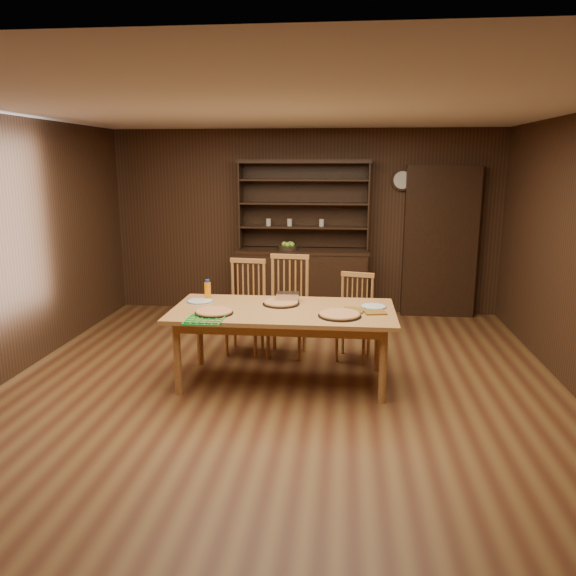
# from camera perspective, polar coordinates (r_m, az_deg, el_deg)

# --- Properties ---
(floor) EXTENTS (6.00, 6.00, 0.00)m
(floor) POSITION_cam_1_polar(r_m,az_deg,el_deg) (5.50, -0.71, -10.21)
(floor) COLOR brown
(floor) RESTS_ON ground
(room_shell) EXTENTS (6.00, 6.00, 6.00)m
(room_shell) POSITION_cam_1_polar(r_m,az_deg,el_deg) (5.10, -0.75, 6.35)
(room_shell) COLOR white
(room_shell) RESTS_ON floor
(china_hutch) EXTENTS (1.84, 0.52, 2.17)m
(china_hutch) POSITION_cam_1_polar(r_m,az_deg,el_deg) (7.97, 1.54, 1.48)
(china_hutch) COLOR black
(china_hutch) RESTS_ON floor
(doorway) EXTENTS (1.00, 0.18, 2.10)m
(doorway) POSITION_cam_1_polar(r_m,az_deg,el_deg) (8.12, 15.18, 4.51)
(doorway) COLOR black
(doorway) RESTS_ON floor
(wall_clock) EXTENTS (0.30, 0.05, 0.30)m
(wall_clock) POSITION_cam_1_polar(r_m,az_deg,el_deg) (8.04, 11.53, 10.71)
(wall_clock) COLOR black
(wall_clock) RESTS_ON room_shell
(dining_table) EXTENTS (2.15, 1.08, 0.75)m
(dining_table) POSITION_cam_1_polar(r_m,az_deg,el_deg) (5.45, -0.50, -2.84)
(dining_table) COLOR #CC8447
(dining_table) RESTS_ON floor
(chair_left) EXTENTS (0.48, 0.46, 1.07)m
(chair_left) POSITION_cam_1_polar(r_m,az_deg,el_deg) (6.43, -4.27, -1.54)
(chair_left) COLOR #B67E3E
(chair_left) RESTS_ON floor
(chair_center) EXTENTS (0.50, 0.48, 1.13)m
(chair_center) POSITION_cam_1_polar(r_m,az_deg,el_deg) (6.32, 0.01, -1.43)
(chair_center) COLOR #B67E3E
(chair_center) RESTS_ON floor
(chair_right) EXTENTS (0.47, 0.45, 0.95)m
(chair_right) POSITION_cam_1_polar(r_m,az_deg,el_deg) (6.24, 6.82, -2.62)
(chair_right) COLOR #B67E3E
(chair_right) RESTS_ON floor
(pizza_left) EXTENTS (0.36, 0.36, 0.04)m
(pizza_left) POSITION_cam_1_polar(r_m,az_deg,el_deg) (5.31, -7.53, -2.42)
(pizza_left) COLOR black
(pizza_left) RESTS_ON dining_table
(pizza_right) EXTENTS (0.40, 0.40, 0.04)m
(pizza_right) POSITION_cam_1_polar(r_m,az_deg,el_deg) (5.19, 5.28, -2.71)
(pizza_right) COLOR black
(pizza_right) RESTS_ON dining_table
(pizza_center) EXTENTS (0.37, 0.37, 0.04)m
(pizza_center) POSITION_cam_1_polar(r_m,az_deg,el_deg) (5.60, -0.71, -1.51)
(pizza_center) COLOR black
(pizza_center) RESTS_ON dining_table
(cooling_rack) EXTENTS (0.36, 0.36, 0.01)m
(cooling_rack) POSITION_cam_1_polar(r_m,az_deg,el_deg) (5.10, -8.50, -3.22)
(cooling_rack) COLOR #0CA12F
(cooling_rack) RESTS_ON dining_table
(plate_left) EXTENTS (0.27, 0.27, 0.02)m
(plate_left) POSITION_cam_1_polar(r_m,az_deg,el_deg) (5.78, -8.91, -1.32)
(plate_left) COLOR beige
(plate_left) RESTS_ON dining_table
(plate_right) EXTENTS (0.25, 0.25, 0.02)m
(plate_right) POSITION_cam_1_polar(r_m,az_deg,el_deg) (5.56, 8.66, -1.87)
(plate_right) COLOR beige
(plate_right) RESTS_ON dining_table
(foil_dish) EXTENTS (0.24, 0.18, 0.09)m
(foil_dish) POSITION_cam_1_polar(r_m,az_deg,el_deg) (5.72, -0.03, -0.93)
(foil_dish) COLOR white
(foil_dish) RESTS_ON dining_table
(juice_bottle) EXTENTS (0.07, 0.07, 0.21)m
(juice_bottle) POSITION_cam_1_polar(r_m,az_deg,el_deg) (5.86, -8.17, -0.22)
(juice_bottle) COLOR orange
(juice_bottle) RESTS_ON dining_table
(pot_holder_a) EXTENTS (0.23, 0.23, 0.01)m
(pot_holder_a) POSITION_cam_1_polar(r_m,az_deg,el_deg) (5.37, 8.78, -2.41)
(pot_holder_a) COLOR red
(pot_holder_a) RESTS_ON dining_table
(pot_holder_b) EXTENTS (0.23, 0.23, 0.02)m
(pot_holder_b) POSITION_cam_1_polar(r_m,az_deg,el_deg) (5.40, 6.64, -2.24)
(pot_holder_b) COLOR red
(pot_holder_b) RESTS_ON dining_table
(fruit_bowl) EXTENTS (0.27, 0.27, 0.12)m
(fruit_bowl) POSITION_cam_1_polar(r_m,az_deg,el_deg) (7.85, 0.00, 4.20)
(fruit_bowl) COLOR black
(fruit_bowl) RESTS_ON china_hutch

